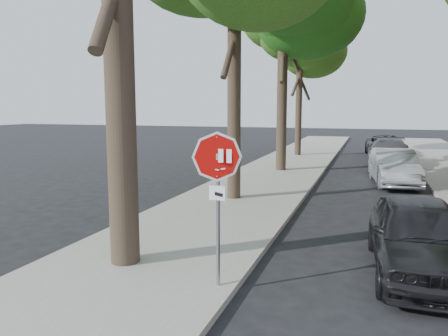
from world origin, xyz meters
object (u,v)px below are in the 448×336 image
at_px(stop_sign, 218,179).
at_px(car_c, 389,154).
at_px(car_b, 394,167).
at_px(tree_mid_b, 284,1).
at_px(car_d, 386,146).
at_px(tree_far, 300,40).
at_px(car_a, 419,236).

height_order(stop_sign, car_c, stop_sign).
bearing_deg(car_b, tree_mid_b, 150.87).
height_order(car_b, car_d, car_b).
relative_size(tree_far, car_b, 2.15).
xyz_separation_m(stop_sign, car_d, (3.30, 23.02, -1.27)).
distance_m(car_c, car_d, 5.90).
distance_m(stop_sign, car_a, 4.07).
bearing_deg(stop_sign, tree_far, 95.46).
xyz_separation_m(tree_mid_b, tree_far, (-0.30, 6.99, -0.78)).
bearing_deg(car_b, stop_sign, -111.84).
height_order(stop_sign, car_d, stop_sign).
height_order(car_a, car_c, car_c).
bearing_deg(tree_far, stop_sign, -84.54).
height_order(tree_far, car_c, tree_far).
xyz_separation_m(stop_sign, tree_mid_b, (-1.72, 14.15, 6.05)).
distance_m(car_b, car_c, 5.06).
xyz_separation_m(stop_sign, car_c, (3.30, 17.11, -1.20)).
relative_size(tree_mid_b, car_c, 2.00).
xyz_separation_m(tree_far, car_a, (5.32, -19.10, -6.49)).
relative_size(car_a, car_c, 0.82).
distance_m(tree_mid_b, car_a, 14.99).
relative_size(car_b, car_d, 0.89).
relative_size(tree_far, car_d, 1.90).
height_order(stop_sign, tree_mid_b, tree_mid_b).
height_order(stop_sign, tree_far, tree_far).
xyz_separation_m(car_b, car_c, (0.00, 5.06, 0.03)).
bearing_deg(car_a, car_b, 86.97).
relative_size(tree_mid_b, car_a, 2.44).
distance_m(tree_far, car_b, 12.37).
relative_size(stop_sign, car_b, 0.60).
bearing_deg(tree_mid_b, car_b, -22.60).
bearing_deg(tree_mid_b, car_a, -67.47).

